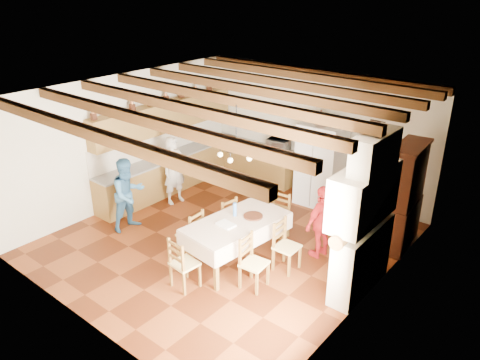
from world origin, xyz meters
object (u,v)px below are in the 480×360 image
Objects in this scene: chair_end_far at (277,216)px; microwave at (278,145)px; chair_left_near at (190,233)px; chair_left_far at (224,218)px; chair_right_near at (254,263)px; chair_end_near at (185,263)px; refrigerator at (321,164)px; hutch at (404,196)px; chair_right_far at (287,246)px; dining_table at (237,225)px; person_man at (174,170)px; person_woman_blue at (128,194)px; person_woman_red at (322,222)px.

microwave reaches higher than chair_end_far.
chair_left_far is at bearing 169.87° from chair_left_near.
chair_right_near is 1.18m from chair_end_near.
chair_left_near is at bearing -104.02° from refrigerator.
hutch is 3.70m from microwave.
microwave is (-2.35, 3.04, 0.57)m from chair_right_far.
dining_table is 2.14× the size of chair_left_far.
hutch is (2.20, -0.64, 0.09)m from refrigerator.
person_man is 1.03× the size of person_woman_blue.
chair_left_near is 1.55m from chair_right_near.
person_man is at bearing 10.62° from person_woman_blue.
person_woman_blue is (-2.55, -0.45, 0.01)m from dining_table.
hutch is 2.49m from chair_end_far.
hutch is at bearing -54.18° from person_woman_blue.
chair_end_near is at bearing 36.47° from chair_left_near.
person_woman_blue is (-2.62, -1.63, 0.30)m from chair_end_far.
chair_end_far is 0.61× the size of person_woman_blue.
chair_end_far is 1.06m from person_woman_red.
chair_left_near is 1.00× the size of chair_end_far.
chair_end_far is at bearing -80.03° from person_man.
chair_left_near is 3.92m from microwave.
refrigerator is at bearing -44.31° from person_man.
microwave is (-0.78, 2.97, 0.57)m from chair_left_far.
chair_end_far is (0.88, 1.58, 0.00)m from chair_left_near.
chair_left_far is 2.07m from person_woman_blue.
chair_left_near is at bearing -89.08° from microwave.
chair_left_near is at bearing 84.10° from chair_right_near.
person_woman_red is (0.37, 1.59, 0.24)m from chair_right_near.
chair_end_near is at bearing -83.18° from microwave.
person_woman_blue is at bearing -114.46° from microwave.
hutch is 1.34× the size of person_woman_blue.
chair_left_far is 1.97m from person_woman_red.
person_man is 1.11× the size of person_woman_red.
chair_right_far and chair_end_far have the same top height.
chair_right_near is at bearing 169.45° from chair_right_far.
refrigerator is 3.70m from chair_right_near.
person_woman_blue reaches higher than chair_left_near.
person_man is (-2.73, 1.03, 0.03)m from dining_table.
chair_end_near is 2.49m from person_woman_blue.
chair_end_far is 2.83m from person_man.
person_woman_blue is at bearing -153.41° from chair_end_far.
person_woman_red reaches higher than chair_end_far.
refrigerator reaches higher than person_woman_blue.
person_woman_red is at bearing -5.84° from chair_end_far.
chair_left_far is 0.60× the size of person_man.
person_woman_red is (1.81, 0.73, 0.24)m from chair_left_far.
dining_table is 2.92m from person_man.
hutch is at bearing -115.92° from chair_end_near.
person_man is at bearing -126.68° from microwave.
refrigerator is at bearing 18.05° from chair_right_far.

